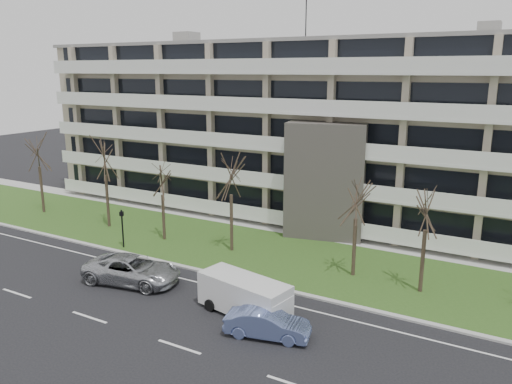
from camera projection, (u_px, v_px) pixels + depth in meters
The scene contains 16 objects.
ground at pixel (179, 347), 23.77m from camera, with size 160.00×160.00×0.00m, color black.
grass_verge at pixel (294, 259), 34.79m from camera, with size 90.00×10.00×0.06m, color #2B4F1A.
curb at pixel (260, 284), 30.54m from camera, with size 90.00×0.35×0.12m, color #B2B2AD.
sidewalk at pixel (323, 236), 39.46m from camera, with size 90.00×2.00×0.08m, color #B2B2AD.
lane_edge_line at pixel (248, 295), 29.29m from camera, with size 90.00×0.12×0.01m, color white.
apartment_building at pixel (355, 131), 43.43m from camera, with size 60.50×15.10×18.75m.
silver_pickup at pixel (132, 270), 30.78m from camera, with size 2.78×6.04×1.68m, color #AEB1B6.
blue_sedan at pixel (267, 323), 24.56m from camera, with size 1.47×4.23×1.39m, color #7185C4.
white_van at pixel (245, 293), 26.69m from camera, with size 5.50×2.89×2.03m.
pedestrian_signal at pixel (122, 224), 36.50m from camera, with size 0.34×0.31×2.94m.
tree_0 at pixel (37, 148), 44.65m from camera, with size 3.85×3.85×7.71m.
tree_1 at pixel (104, 154), 40.44m from camera, with size 3.97×3.97×7.95m.
tree_2 at pixel (162, 177), 37.55m from camera, with size 3.20×3.20×6.41m.
tree_3 at pixel (231, 172), 34.98m from camera, with size 3.77×3.77×7.54m.
tree_4 at pixel (357, 196), 30.72m from camera, with size 3.41×3.41×6.82m.
tree_5 at pixel (427, 205), 28.35m from camera, with size 3.45×3.45×6.91m.
Camera 1 is at (13.57, -16.84, 12.87)m, focal length 35.00 mm.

